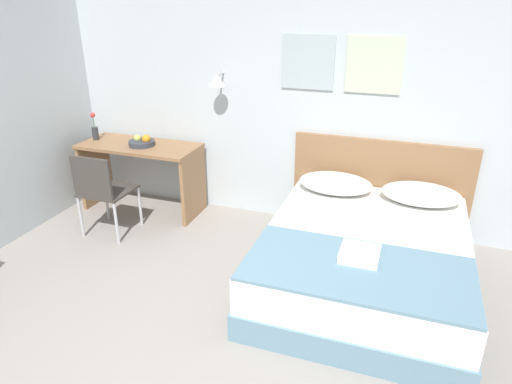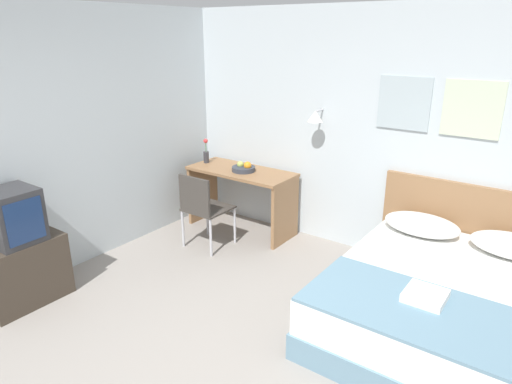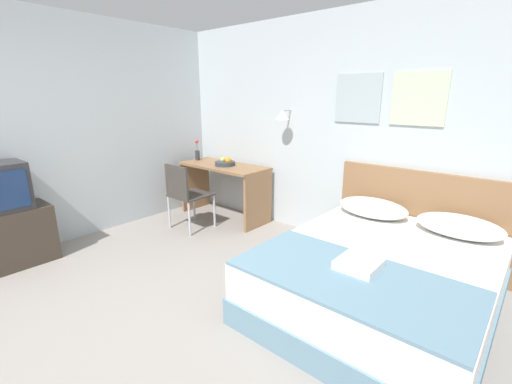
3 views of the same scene
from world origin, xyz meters
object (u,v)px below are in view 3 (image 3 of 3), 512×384
Objects in this scene: pillow_left at (373,208)px; fruit_bowl at (225,163)px; headboard at (420,218)px; television at (3,187)px; desk at (224,180)px; pillow_right at (459,226)px; desk_chair at (184,191)px; flower_vase at (197,153)px; throw_blanket at (350,277)px; folded_towel_near_foot at (359,264)px; tv_stand at (14,237)px; bed at (379,279)px.

fruit_bowl is (-2.13, -0.04, 0.21)m from pillow_left.
headboard is 4.26m from television.
pillow_left is 2.19m from desk.
pillow_right is at bearing 0.81° from fruit_bowl.
desk is (-2.58, -0.32, 0.05)m from headboard.
desk_chair is at bearing 71.81° from television.
desk reaches higher than pillow_left.
headboard reaches higher than pillow_left.
desk_chair is at bearing -162.29° from pillow_left.
fruit_bowl reaches higher than pillow_right.
flower_vase is at bearing -179.61° from pillow_right.
throw_blanket is 3.30× the size of television.
throw_blanket is 3.43m from flower_vase.
pillow_left is (-0.40, -0.30, 0.11)m from headboard.
pillow_left is at bearing 108.20° from folded_towel_near_foot.
desk reaches higher than tv_stand.
tv_stand is at bearing -157.99° from folded_towel_near_foot.
pillow_right is 3.10m from desk_chair.
pillow_left is 1.40m from throw_blanket.
tv_stand reaches higher than bed.
fruit_bowl is at bearing -172.28° from headboard.
fruit_bowl reaches higher than pillow_left.
pillow_left is at bearing 118.05° from bed.
headboard is 6.21× the size of folded_towel_near_foot.
desk_chair is 2.82× the size of flower_vase.
pillow_left is at bearing 180.00° from pillow_right.
bed is 7.16× the size of folded_towel_near_foot.
bed is 2.63m from desk_chair.
television is at bearing -108.19° from desk_chair.
desk_chair is 0.94m from flower_vase.
pillow_left is 0.80m from pillow_right.
fruit_bowl reaches higher than desk.
desk reaches higher than folded_towel_near_foot.
throw_blanket is 2.23× the size of tv_stand.
desk_chair reaches higher than tv_stand.
headboard reaches higher than desk.
folded_towel_near_foot is (0.39, -1.20, -0.04)m from pillow_left.
desk is at bearing 160.19° from fruit_bowl.
pillow_right reaches higher than bed.
bed is 2.69m from fruit_bowl.
pillow_left is 0.45× the size of throw_blanket.
throw_blanket is at bearing 19.78° from television.
flower_vase is 2.47m from television.
television is at bearing -138.39° from pillow_left.
headboard is 0.51m from pillow_left.
desk_chair is at bearing -92.66° from desk.
pillow_right reaches higher than folded_towel_near_foot.
pillow_right is 0.81× the size of desk_chair.
pillow_right is 2.94m from fruit_bowl.
headboard is 1.50m from folded_towel_near_foot.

